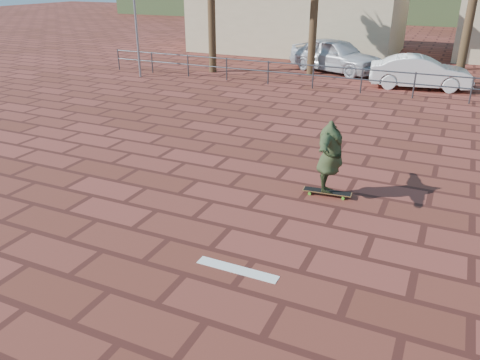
% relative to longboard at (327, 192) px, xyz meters
% --- Properties ---
extents(ground, '(120.00, 120.00, 0.00)m').
position_rel_longboard_xyz_m(ground, '(-1.29, -2.14, -0.08)').
color(ground, brown).
rests_on(ground, ground).
extents(paint_stripe, '(1.40, 0.22, 0.01)m').
position_rel_longboard_xyz_m(paint_stripe, '(-0.59, -3.34, -0.08)').
color(paint_stripe, white).
rests_on(paint_stripe, ground).
extents(guardrail, '(24.06, 0.06, 1.00)m').
position_rel_longboard_xyz_m(guardrail, '(-1.29, 9.86, 0.60)').
color(guardrail, '#47494F').
rests_on(guardrail, ground).
extents(building_west, '(12.60, 7.60, 4.50)m').
position_rel_longboard_xyz_m(building_west, '(-7.29, 19.86, 2.20)').
color(building_west, beige).
rests_on(building_west, ground).
extents(longboard, '(1.06, 0.32, 0.10)m').
position_rel_longboard_xyz_m(longboard, '(0.00, 0.00, 0.00)').
color(longboard, olive).
rests_on(longboard, ground).
extents(skateboarder, '(0.83, 2.00, 1.58)m').
position_rel_longboard_xyz_m(skateboarder, '(0.00, -0.00, 0.81)').
color(skateboarder, '#303C20').
rests_on(skateboarder, longboard).
extents(car_silver, '(5.06, 3.58, 1.60)m').
position_rel_longboard_xyz_m(car_silver, '(-3.37, 13.86, 0.72)').
color(car_silver, silver).
rests_on(car_silver, ground).
extents(car_white, '(4.21, 2.05, 1.33)m').
position_rel_longboard_xyz_m(car_white, '(0.73, 11.78, 0.58)').
color(car_white, white).
rests_on(car_white, ground).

